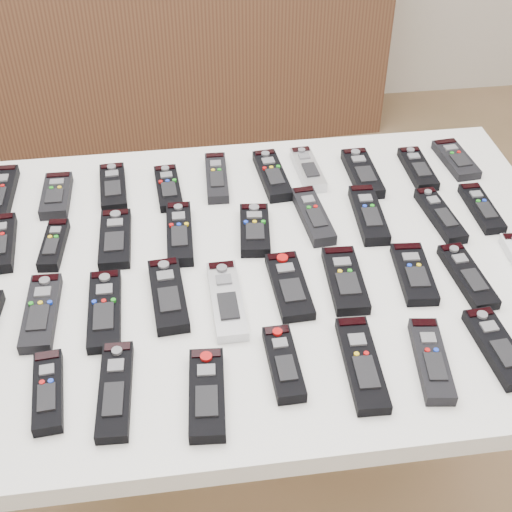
{
  "coord_description": "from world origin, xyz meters",
  "views": [
    {
      "loc": [
        -0.12,
        -1.13,
        1.67
      ],
      "look_at": [
        0.02,
        -0.11,
        0.8
      ],
      "focal_mm": 50.0,
      "sensor_mm": 36.0,
      "label": 1
    }
  ],
  "objects": [
    {
      "name": "remote_9",
      "position": [
        0.52,
        0.18,
        0.79
      ],
      "size": [
        0.07,
        0.15,
        0.02
      ],
      "primitive_type": "cube",
      "rotation": [
        0.0,
        0.0,
        0.08
      ],
      "color": "black",
      "rests_on": "table"
    },
    {
      "name": "remote_32",
      "position": [
        -0.1,
        -0.42,
        0.79
      ],
      "size": [
        0.07,
        0.17,
        0.02
      ],
      "primitive_type": "cube",
      "rotation": [
        0.0,
        0.0,
        -0.07
      ],
      "color": "black",
      "rests_on": "table"
    },
    {
      "name": "remote_13",
      "position": [
        -0.12,
        -0.01,
        0.79
      ],
      "size": [
        0.05,
        0.18,
        0.02
      ],
      "primitive_type": "cube",
      "rotation": [
        0.0,
        0.0,
        -0.03
      ],
      "color": "black",
      "rests_on": "table"
    },
    {
      "name": "remote_34",
      "position": [
        0.15,
        -0.39,
        0.79
      ],
      "size": [
        0.06,
        0.2,
        0.02
      ],
      "primitive_type": "cube",
      "rotation": [
        0.0,
        0.0,
        -0.04
      ],
      "color": "black",
      "rests_on": "table"
    },
    {
      "name": "remote_36",
      "position": [
        0.39,
        -0.38,
        0.79
      ],
      "size": [
        0.06,
        0.17,
        0.02
      ],
      "primitive_type": "cube",
      "rotation": [
        0.0,
        0.0,
        0.07
      ],
      "color": "black",
      "rests_on": "table"
    },
    {
      "name": "remote_18",
      "position": [
        0.51,
        -0.0,
        0.79
      ],
      "size": [
        0.05,
        0.16,
        0.02
      ],
      "primitive_type": "cube",
      "rotation": [
        0.0,
        0.0,
        0.0
      ],
      "color": "black",
      "rests_on": "table"
    },
    {
      "name": "remote_16",
      "position": [
        0.27,
        0.0,
        0.79
      ],
      "size": [
        0.06,
        0.18,
        0.02
      ],
      "primitive_type": "cube",
      "rotation": [
        0.0,
        0.0,
        -0.06
      ],
      "color": "black",
      "rests_on": "table"
    },
    {
      "name": "remote_6",
      "position": [
        0.18,
        0.19,
        0.79
      ],
      "size": [
        0.06,
        0.16,
        0.02
      ],
      "primitive_type": "cube",
      "rotation": [
        0.0,
        0.0,
        0.06
      ],
      "color": "#B7B7BC",
      "rests_on": "table"
    },
    {
      "name": "remote_20",
      "position": [
        -0.37,
        -0.2,
        0.79
      ],
      "size": [
        0.06,
        0.18,
        0.02
      ],
      "primitive_type": "cube",
      "rotation": [
        0.0,
        0.0,
        -0.03
      ],
      "color": "black",
      "rests_on": "table"
    },
    {
      "name": "remote_5",
      "position": [
        0.09,
        0.17,
        0.79
      ],
      "size": [
        0.06,
        0.18,
        0.02
      ],
      "primitive_type": "cube",
      "rotation": [
        0.0,
        0.0,
        0.08
      ],
      "color": "black",
      "rests_on": "table"
    },
    {
      "name": "remote_7",
      "position": [
        0.29,
        0.15,
        0.79
      ],
      "size": [
        0.06,
        0.17,
        0.02
      ],
      "primitive_type": "cube",
      "rotation": [
        0.0,
        0.0,
        0.01
      ],
      "color": "black",
      "rests_on": "table"
    },
    {
      "name": "remote_27",
      "position": [
        0.4,
        -0.21,
        0.79
      ],
      "size": [
        0.06,
        0.17,
        0.02
      ],
      "primitive_type": "cube",
      "rotation": [
        0.0,
        0.0,
        0.07
      ],
      "color": "black",
      "rests_on": "table"
    },
    {
      "name": "remote_23",
      "position": [
        -0.05,
        -0.21,
        0.79
      ],
      "size": [
        0.06,
        0.19,
        0.02
      ],
      "primitive_type": "cube",
      "rotation": [
        0.0,
        0.0,
        0.01
      ],
      "color": "#B7B7BC",
      "rests_on": "table"
    },
    {
      "name": "ground",
      "position": [
        0.0,
        0.0,
        0.0
      ],
      "size": [
        4.0,
        4.0,
        0.0
      ],
      "primitive_type": "plane",
      "color": "olive",
      "rests_on": "ground"
    },
    {
      "name": "remote_8",
      "position": [
        0.42,
        0.16,
        0.79
      ],
      "size": [
        0.05,
        0.15,
        0.02
      ],
      "primitive_type": "cube",
      "rotation": [
        0.0,
        0.0,
        0.01
      ],
      "color": "black",
      "rests_on": "table"
    },
    {
      "name": "remote_2",
      "position": [
        -0.25,
        0.18,
        0.79
      ],
      "size": [
        0.06,
        0.16,
        0.02
      ],
      "primitive_type": "cube",
      "rotation": [
        0.0,
        0.0,
        0.05
      ],
      "color": "black",
      "rests_on": "table"
    },
    {
      "name": "remote_12",
      "position": [
        -0.25,
        -0.0,
        0.79
      ],
      "size": [
        0.06,
        0.17,
        0.02
      ],
      "primitive_type": "cube",
      "rotation": [
        0.0,
        0.0,
        -0.01
      ],
      "color": "black",
      "rests_on": "table"
    },
    {
      "name": "remote_15",
      "position": [
        0.15,
        0.01,
        0.79
      ],
      "size": [
        0.06,
        0.18,
        0.02
      ],
      "primitive_type": "cube",
      "rotation": [
        0.0,
        0.0,
        0.08
      ],
      "color": "black",
      "rests_on": "table"
    },
    {
      "name": "remote_26",
      "position": [
        0.31,
        -0.19,
        0.79
      ],
      "size": [
        0.07,
        0.16,
        0.02
      ],
      "primitive_type": "cube",
      "rotation": [
        0.0,
        0.0,
        -0.09
      ],
      "color": "black",
      "rests_on": "table"
    },
    {
      "name": "remote_30",
      "position": [
        -0.35,
        -0.38,
        0.79
      ],
      "size": [
        0.06,
        0.16,
        0.02
      ],
      "primitive_type": "cube",
      "rotation": [
        0.0,
        0.0,
        0.07
      ],
      "color": "black",
      "rests_on": "table"
    },
    {
      "name": "remote_25",
      "position": [
        0.17,
        -0.19,
        0.79
      ],
      "size": [
        0.07,
        0.17,
        0.02
      ],
      "primitive_type": "cube",
      "rotation": [
        0.0,
        0.0,
        -0.05
      ],
      "color": "black",
      "rests_on": "table"
    },
    {
      "name": "remote_24",
      "position": [
        0.07,
        -0.19,
        0.79
      ],
      "size": [
        0.07,
        0.17,
        0.02
      ],
      "primitive_type": "cube",
      "rotation": [
        0.0,
        0.0,
        0.04
      ],
      "color": "black",
      "rests_on": "table"
    },
    {
      "name": "remote_1",
      "position": [
        -0.37,
        0.16,
        0.79
      ],
      "size": [
        0.06,
        0.15,
        0.02
      ],
      "primitive_type": "cube",
      "rotation": [
        0.0,
        0.0,
        -0.02
      ],
      "color": "black",
      "rests_on": "table"
    },
    {
      "name": "table",
      "position": [
        0.02,
        -0.11,
        0.72
      ],
      "size": [
        1.25,
        0.88,
        0.78
      ],
      "color": "white",
      "rests_on": "ground"
    },
    {
      "name": "remote_31",
      "position": [
        -0.24,
        -0.39,
        0.79
      ],
      "size": [
        0.06,
        0.19,
        0.02
      ],
      "primitive_type": "cube",
      "rotation": [
        0.0,
        0.0,
        -0.05
      ],
      "color": "black",
      "rests_on": "table"
    },
    {
      "name": "remote_14",
      "position": [
        0.03,
        -0.01,
        0.79
      ],
      "size": [
        0.07,
        0.16,
        0.02
      ],
      "primitive_type": "cube",
      "rotation": [
        0.0,
        0.0,
        -0.11
      ],
      "color": "black",
      "rests_on": "table"
    },
    {
      "name": "remote_4",
      "position": [
        -0.03,
        0.18,
        0.79
      ],
      "size": [
        0.05,
        0.17,
        0.02
      ],
      "primitive_type": "cube",
      "rotation": [
        0.0,
        0.0,
        -0.05
      ],
      "color": "black",
      "rests_on": "table"
    },
    {
      "name": "remote_33",
      "position": [
        0.03,
        -0.37,
        0.79
      ],
      "size": [
        0.05,
        0.15,
        0.02
      ],
      "primitive_type": "cube",
      "rotation": [
        0.0,
        0.0,
        0.02
      ],
      "color": "black",
      "rests_on": "table"
    },
    {
      "name": "sideboard",
      "position": [
        -0.01,
        1.78,
        0.42
      ],
      "size": [
        1.69,
        0.47,
        0.84
      ],
      "primitive_type": "cube",
      "rotation": [
        0.0,
        0.0,
        0.05
      ],
      "color": "#4B2D1E",
      "rests_on": "ground"
    },
    {
      "name": "remote_35",
      "position": [
        0.27,
        -0.4,
        0.79
      ],
      "size": [
        0.07,
        0.18,
        0.02
      ],
      "primitive_type": "cube",
      "rotation": [
        0.0,
        0.0,
        -0.14
      ],
      "color": "black",
      "rests_on": "table"
    },
    {
      "name": "remote_3",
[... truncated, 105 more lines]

